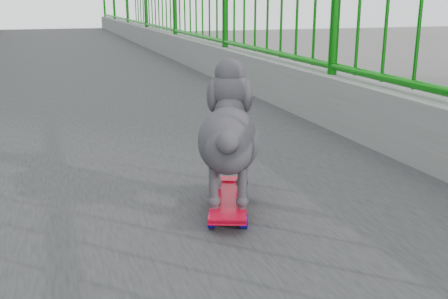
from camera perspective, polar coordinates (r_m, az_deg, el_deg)
railing at (r=2.85m, az=-13.67°, el=5.03°), size 3.00×24.00×1.42m
skateboard at (r=1.88m, az=0.49°, el=-5.62°), size 0.26×0.44×0.06m
poodle at (r=1.83m, az=0.53°, el=1.83°), size 0.32×0.49×0.43m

